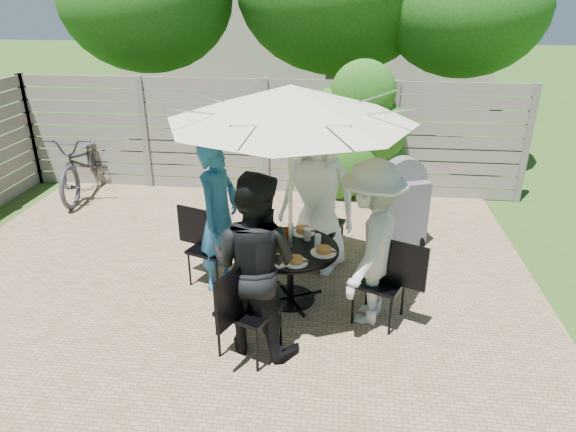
# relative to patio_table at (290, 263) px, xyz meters

# --- Properties ---
(backyard_envelope) EXTENTS (60.00, 60.00, 5.00)m
(backyard_envelope) POSITION_rel_patio_table_xyz_m (-0.66, 10.53, 2.16)
(backyard_envelope) COLOR #324F18
(backyard_envelope) RESTS_ON ground
(patio_table) EXTENTS (1.22, 1.22, 0.65)m
(patio_table) POSITION_rel_patio_table_xyz_m (0.00, 0.00, 0.00)
(patio_table) COLOR black
(patio_table) RESTS_ON ground
(umbrella) EXTENTS (2.93, 2.93, 2.29)m
(umbrella) POSITION_rel_patio_table_xyz_m (0.00, 0.00, 1.67)
(umbrella) COLOR silver
(umbrella) RESTS_ON ground
(chair_back) EXTENTS (0.60, 0.77, 1.00)m
(chair_back) POSITION_rel_patio_table_xyz_m (0.27, 0.93, -0.15)
(chair_back) COLOR black
(chair_back) RESTS_ON ground
(person_back) EXTENTS (1.03, 0.81, 1.84)m
(person_back) POSITION_rel_patio_table_xyz_m (0.23, 0.80, 0.47)
(person_back) COLOR white
(person_back) RESTS_ON ground
(chair_left) EXTENTS (0.68, 0.55, 0.89)m
(chair_left) POSITION_rel_patio_table_xyz_m (-0.93, 0.27, -0.18)
(chair_left) COLOR black
(chair_left) RESTS_ON ground
(person_left) EXTENTS (0.56, 0.70, 1.69)m
(person_left) POSITION_rel_patio_table_xyz_m (-0.80, 0.23, 0.39)
(person_left) COLOR #226094
(person_left) RESTS_ON ground
(chair_front) EXTENTS (0.62, 0.75, 0.98)m
(chair_front) POSITION_rel_patio_table_xyz_m (-0.27, -0.93, -0.16)
(chair_front) COLOR black
(chair_front) RESTS_ON ground
(person_front) EXTENTS (0.99, 0.86, 1.73)m
(person_front) POSITION_rel_patio_table_xyz_m (-0.23, -0.80, 0.41)
(person_front) COLOR black
(person_front) RESTS_ON ground
(chair_right) EXTENTS (0.71, 0.58, 0.93)m
(chair_right) POSITION_rel_patio_table_xyz_m (0.93, -0.27, -0.17)
(chair_right) COLOR black
(chair_right) RESTS_ON ground
(person_right) EXTENTS (0.90, 1.22, 1.68)m
(person_right) POSITION_rel_patio_table_xyz_m (0.80, -0.23, 0.39)
(person_right) COLOR beige
(person_right) RESTS_ON ground
(plate_back) EXTENTS (0.26, 0.26, 0.06)m
(plate_back) POSITION_rel_patio_table_xyz_m (0.10, 0.35, 0.22)
(plate_back) COLOR white
(plate_back) RESTS_ON patio_table
(plate_left) EXTENTS (0.26, 0.26, 0.06)m
(plate_left) POSITION_rel_patio_table_xyz_m (-0.35, 0.10, 0.22)
(plate_left) COLOR white
(plate_left) RESTS_ON patio_table
(plate_front) EXTENTS (0.26, 0.26, 0.06)m
(plate_front) POSITION_rel_patio_table_xyz_m (-0.10, -0.35, 0.22)
(plate_front) COLOR white
(plate_front) RESTS_ON patio_table
(plate_right) EXTENTS (0.26, 0.26, 0.06)m
(plate_right) POSITION_rel_patio_table_xyz_m (0.35, -0.10, 0.22)
(plate_right) COLOR white
(plate_right) RESTS_ON patio_table
(plate_extra) EXTENTS (0.24, 0.24, 0.06)m
(plate_extra) POSITION_rel_patio_table_xyz_m (0.09, -0.34, 0.22)
(plate_extra) COLOR white
(plate_extra) RESTS_ON patio_table
(glass_back) EXTENTS (0.07, 0.07, 0.14)m
(glass_back) POSITION_rel_patio_table_xyz_m (-0.03, 0.28, 0.27)
(glass_back) COLOR silver
(glass_back) RESTS_ON patio_table
(glass_left) EXTENTS (0.07, 0.07, 0.14)m
(glass_left) POSITION_rel_patio_table_xyz_m (-0.28, -0.03, 0.27)
(glass_left) COLOR silver
(glass_left) RESTS_ON patio_table
(glass_right) EXTENTS (0.07, 0.07, 0.14)m
(glass_right) POSITION_rel_patio_table_xyz_m (0.28, 0.03, 0.27)
(glass_right) COLOR silver
(glass_right) RESTS_ON patio_table
(syrup_jug) EXTENTS (0.09, 0.09, 0.16)m
(syrup_jug) POSITION_rel_patio_table_xyz_m (-0.04, 0.06, 0.28)
(syrup_jug) COLOR #59280C
(syrup_jug) RESTS_ON patio_table
(coffee_cup) EXTENTS (0.08, 0.08, 0.12)m
(coffee_cup) POSITION_rel_patio_table_xyz_m (0.16, 0.18, 0.26)
(coffee_cup) COLOR #C6B293
(coffee_cup) RESTS_ON patio_table
(bicycle) EXTENTS (0.94, 2.08, 1.05)m
(bicycle) POSITION_rel_patio_table_xyz_m (-3.65, 2.84, 0.08)
(bicycle) COLOR #333338
(bicycle) RESTS_ON ground
(bbq_grill) EXTENTS (0.70, 0.63, 1.18)m
(bbq_grill) POSITION_rel_patio_table_xyz_m (1.26, 1.54, 0.09)
(bbq_grill) COLOR #5C5B60
(bbq_grill) RESTS_ON ground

